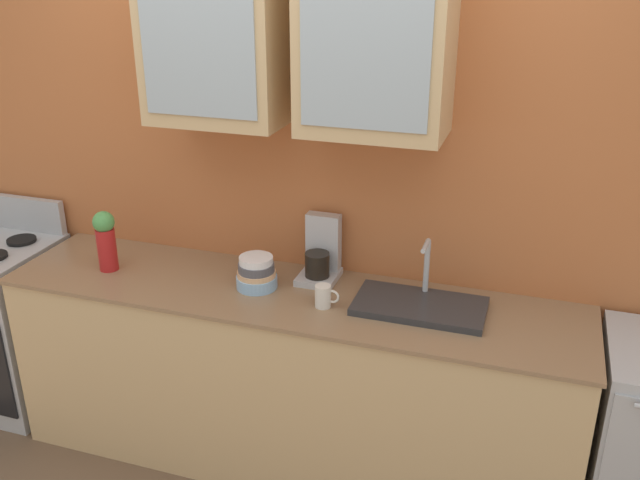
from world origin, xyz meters
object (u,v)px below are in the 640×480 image
stove_range (1,323)px  coffee_maker (321,256)px  sink_faucet (420,304)px  bowl_stack (256,273)px  vase (106,239)px  cup_near_sink (324,296)px

stove_range → coffee_maker: bearing=6.4°
sink_faucet → bowl_stack: 0.72m
stove_range → bowl_stack: stove_range is taller
bowl_stack → vase: 0.73m
stove_range → cup_near_sink: stove_range is taller
sink_faucet → vase: vase is taller
vase → coffee_maker: size_ratio=0.98×
cup_near_sink → coffee_maker: (-0.10, 0.26, 0.06)m
cup_near_sink → coffee_maker: bearing=110.7°
bowl_stack → cup_near_sink: 0.34m
cup_near_sink → stove_range: bearing=177.8°
stove_range → bowl_stack: 1.55m
stove_range → cup_near_sink: bearing=-2.2°
coffee_maker → stove_range: bearing=-173.6°
bowl_stack → coffee_maker: size_ratio=0.62×
vase → stove_range: bearing=177.3°
coffee_maker → cup_near_sink: bearing=-69.3°
sink_faucet → coffee_maker: (-0.48, 0.16, 0.09)m
sink_faucet → cup_near_sink: bearing=-164.8°
bowl_stack → vase: size_ratio=0.63×
stove_range → coffee_maker: size_ratio=3.69×
vase → coffee_maker: bearing=13.3°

